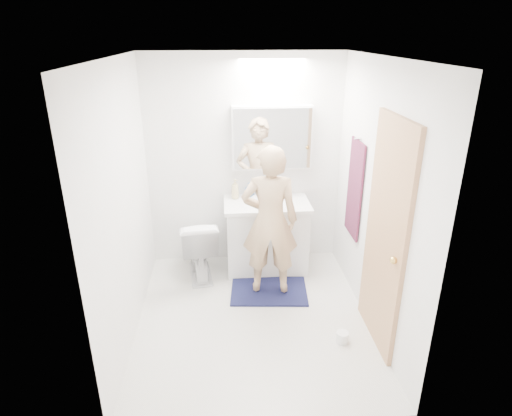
{
  "coord_description": "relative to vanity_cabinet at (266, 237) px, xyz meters",
  "views": [
    {
      "loc": [
        -0.25,
        -3.47,
        2.58
      ],
      "look_at": [
        0.05,
        0.25,
        1.05
      ],
      "focal_mm": 30.28,
      "sensor_mm": 36.0,
      "label": 1
    }
  ],
  "objects": [
    {
      "name": "floor",
      "position": [
        -0.23,
        -0.96,
        -0.39
      ],
      "size": [
        2.5,
        2.5,
        0.0
      ],
      "primitive_type": "plane",
      "color": "silver",
      "rests_on": "ground"
    },
    {
      "name": "bath_rug",
      "position": [
        -0.02,
        -0.53,
        -0.38
      ],
      "size": [
        0.85,
        0.62,
        0.02
      ],
      "primitive_type": "cube",
      "rotation": [
        0.0,
        0.0,
        -0.09
      ],
      "color": "#191542",
      "rests_on": "floor"
    },
    {
      "name": "door",
      "position": [
        0.85,
        -1.31,
        0.61
      ],
      "size": [
        0.04,
        0.8,
        2.0
      ],
      "primitive_type": "cube",
      "color": "#A47452",
      "rests_on": "wall_right"
    },
    {
      "name": "sink_basin",
      "position": [
        0.0,
        0.03,
        0.45
      ],
      "size": [
        0.36,
        0.36,
        0.03
      ],
      "primitive_type": "cylinder",
      "color": "silver",
      "rests_on": "countertop"
    },
    {
      "name": "towel",
      "position": [
        0.85,
        -0.41,
        0.71
      ],
      "size": [
        0.02,
        0.42,
        1.0
      ],
      "primitive_type": "cube",
      "color": "#111D37",
      "rests_on": "wall_right"
    },
    {
      "name": "wall_back",
      "position": [
        -0.23,
        0.29,
        0.81
      ],
      "size": [
        2.5,
        0.0,
        2.5
      ],
      "primitive_type": "plane",
      "rotation": [
        1.57,
        0.0,
        0.0
      ],
      "color": "white",
      "rests_on": "floor"
    },
    {
      "name": "soap_bottle_a",
      "position": [
        -0.34,
        0.15,
        0.54
      ],
      "size": [
        0.12,
        0.12,
        0.23
      ],
      "primitive_type": "imported",
      "rotation": [
        0.0,
        0.0,
        0.69
      ],
      "color": "tan",
      "rests_on": "countertop"
    },
    {
      "name": "vanity_cabinet",
      "position": [
        0.0,
        0.0,
        0.0
      ],
      "size": [
        0.9,
        0.55,
        0.78
      ],
      "primitive_type": "cube",
      "color": "silver",
      "rests_on": "floor"
    },
    {
      "name": "toothbrush_cup",
      "position": [
        0.17,
        0.16,
        0.48
      ],
      "size": [
        0.11,
        0.11,
        0.1
      ],
      "primitive_type": "imported",
      "rotation": [
        0.0,
        0.0,
        -0.09
      ],
      "color": "#4574CF",
      "rests_on": "countertop"
    },
    {
      "name": "towel_hook",
      "position": [
        0.84,
        -0.41,
        1.23
      ],
      "size": [
        0.07,
        0.02,
        0.02
      ],
      "primitive_type": "cylinder",
      "rotation": [
        0.0,
        1.57,
        0.0
      ],
      "color": "silver",
      "rests_on": "wall_right"
    },
    {
      "name": "toilet_paper_roll",
      "position": [
        0.54,
        -1.38,
        -0.34
      ],
      "size": [
        0.11,
        0.11,
        0.1
      ],
      "primitive_type": "cylinder",
      "color": "white",
      "rests_on": "floor"
    },
    {
      "name": "mirror_panel",
      "position": [
        0.07,
        0.13,
        1.11
      ],
      "size": [
        0.84,
        0.01,
        0.66
      ],
      "primitive_type": "cube",
      "color": "silver",
      "rests_on": "medicine_cabinet"
    },
    {
      "name": "wall_front",
      "position": [
        -0.23,
        -2.21,
        0.81
      ],
      "size": [
        2.5,
        0.0,
        2.5
      ],
      "primitive_type": "plane",
      "rotation": [
        -1.57,
        0.0,
        0.0
      ],
      "color": "white",
      "rests_on": "floor"
    },
    {
      "name": "wall_left",
      "position": [
        -1.33,
        -0.96,
        0.81
      ],
      "size": [
        0.0,
        2.5,
        2.5
      ],
      "primitive_type": "plane",
      "rotation": [
        1.57,
        0.0,
        1.57
      ],
      "color": "white",
      "rests_on": "floor"
    },
    {
      "name": "faucet",
      "position": [
        -0.0,
        0.22,
        0.51
      ],
      "size": [
        0.02,
        0.02,
        0.16
      ],
      "primitive_type": "cylinder",
      "color": "silver",
      "rests_on": "countertop"
    },
    {
      "name": "door_knob",
      "position": [
        0.81,
        -1.61,
        0.56
      ],
      "size": [
        0.06,
        0.06,
        0.06
      ],
      "primitive_type": "sphere",
      "color": "gold",
      "rests_on": "door"
    },
    {
      "name": "person",
      "position": [
        -0.02,
        -0.53,
        0.44
      ],
      "size": [
        0.6,
        0.42,
        1.56
      ],
      "primitive_type": "imported",
      "rotation": [
        0.0,
        0.0,
        3.05
      ],
      "color": "tan",
      "rests_on": "bath_rug"
    },
    {
      "name": "soap_bottle_b",
      "position": [
        -0.18,
        0.18,
        0.52
      ],
      "size": [
        0.11,
        0.11,
        0.18
      ],
      "primitive_type": "imported",
      "rotation": [
        0.0,
        0.0,
        -0.63
      ],
      "color": "#5380B3",
      "rests_on": "countertop"
    },
    {
      "name": "countertop",
      "position": [
        0.0,
        -0.0,
        0.41
      ],
      "size": [
        0.95,
        0.58,
        0.04
      ],
      "primitive_type": "cube",
      "color": "white",
      "rests_on": "vanity_cabinet"
    },
    {
      "name": "medicine_cabinet",
      "position": [
        0.07,
        0.21,
        1.11
      ],
      "size": [
        0.88,
        0.14,
        0.7
      ],
      "primitive_type": "cube",
      "color": "white",
      "rests_on": "wall_back"
    },
    {
      "name": "toilet",
      "position": [
        -0.77,
        -0.11,
        -0.03
      ],
      "size": [
        0.48,
        0.74,
        0.71
      ],
      "primitive_type": "imported",
      "rotation": [
        0.0,
        0.0,
        3.27
      ],
      "color": "white",
      "rests_on": "floor"
    },
    {
      "name": "ceiling",
      "position": [
        -0.23,
        -0.96,
        2.01
      ],
      "size": [
        2.5,
        2.5,
        0.0
      ],
      "primitive_type": "plane",
      "rotation": [
        3.14,
        0.0,
        0.0
      ],
      "color": "white",
      "rests_on": "floor"
    },
    {
      "name": "wall_right",
      "position": [
        0.87,
        -0.96,
        0.81
      ],
      "size": [
        0.0,
        2.5,
        2.5
      ],
      "primitive_type": "plane",
      "rotation": [
        1.57,
        0.0,
        -1.57
      ],
      "color": "white",
      "rests_on": "floor"
    }
  ]
}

